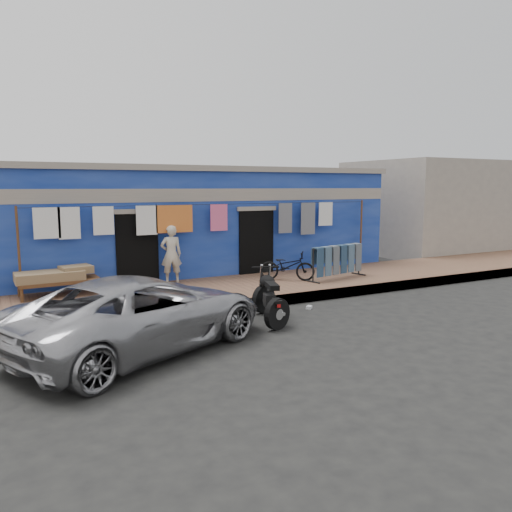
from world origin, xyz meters
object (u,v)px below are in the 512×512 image
at_px(car, 142,312).
at_px(charpoy, 59,282).
at_px(jeans_rack, 337,261).
at_px(seated_person, 171,254).
at_px(motorcycle, 270,295).
at_px(bicycle, 287,263).

xyz_separation_m(car, charpoy, (-0.89, 4.06, -0.10)).
bearing_deg(jeans_rack, seated_person, 160.24).
bearing_deg(charpoy, motorcycle, -42.62).
relative_size(bicycle, motorcycle, 0.84).
xyz_separation_m(bicycle, jeans_rack, (1.37, -0.41, -0.00)).
bearing_deg(motorcycle, seated_person, 120.79).
relative_size(bicycle, jeans_rack, 0.73).
bearing_deg(car, seated_person, -48.52).
bearing_deg(seated_person, jeans_rack, 167.65).
xyz_separation_m(bicycle, charpoy, (-5.72, 0.85, -0.16)).
bearing_deg(car, bicycle, -80.88).
bearing_deg(jeans_rack, charpoy, 169.94).
bearing_deg(motorcycle, car, -150.78).
relative_size(seated_person, bicycle, 1.03).
bearing_deg(seated_person, bicycle, 166.19).
height_order(motorcycle, charpoy, motorcycle).
height_order(car, seated_person, seated_person).
bearing_deg(jeans_rack, car, -155.67).
bearing_deg(car, charpoy, -12.13).
distance_m(car, charpoy, 4.16).
height_order(seated_person, motorcycle, seated_person).
xyz_separation_m(motorcycle, jeans_rack, (3.35, 2.18, 0.19)).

